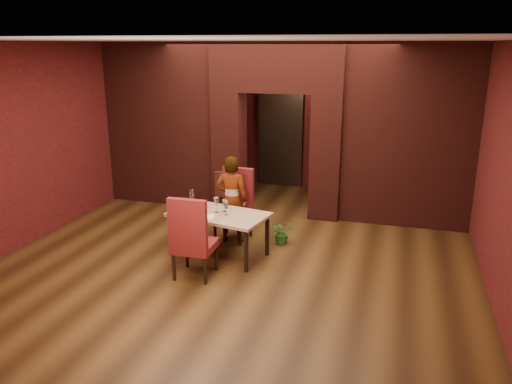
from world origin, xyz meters
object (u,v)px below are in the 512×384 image
Objects in this scene: chair_far at (233,205)px; wine_bucket at (181,206)px; dining_table at (219,234)px; wine_glass_a at (217,205)px; water_bottle at (192,199)px; person_seated at (232,200)px; potted_plant at (282,232)px; wine_glass_c at (226,208)px; chair_near at (195,236)px; wine_glass_b at (225,206)px.

wine_bucket is at bearing -116.63° from chair_far.
wine_glass_a is (-0.04, 0.03, 0.46)m from dining_table.
person_seated is at bearing 44.86° from water_bottle.
wine_glass_a is 0.58× the size of potted_plant.
wine_glass_c is at bearing -8.85° from dining_table.
potted_plant is (1.37, 0.89, -0.60)m from wine_bucket.
chair_near is 0.99m from water_bottle.
chair_near reaches higher than wine_glass_b.
wine_glass_a is (-0.05, -0.55, 0.07)m from person_seated.
chair_near is at bearing -64.65° from water_bottle.
dining_table is 0.70m from person_seated.
dining_table is at bearing 160.11° from wine_glass_c.
wine_glass_b is at bearing -139.97° from potted_plant.
person_seated is 4.68× the size of water_bottle.
chair_near reaches higher than wine_glass_c.
potted_plant is (1.30, 0.63, -0.64)m from water_bottle.
wine_glass_b is at bearing 92.39° from person_seated.
dining_table is 3.68× the size of potted_plant.
person_seated is at bearing -169.70° from potted_plant.
water_bottle is at bearing -65.76° from chair_near.
water_bottle reaches higher than wine_glass_c.
chair_near is 5.19× the size of wine_glass_a.
person_seated is 6.30× the size of wine_glass_a.
wine_glass_c is (0.14, -0.63, 0.06)m from person_seated.
person_seated is 0.49m from wine_glass_b.
person_seated is 6.84× the size of wine_glass_c.
dining_table is 0.70m from water_bottle.
potted_plant is (0.82, 0.15, -0.53)m from person_seated.
chair_near is 1.79m from potted_plant.
dining_table is at bearing 16.15° from wine_bucket.
dining_table is 0.73m from chair_far.
dining_table reaches higher than potted_plant.
person_seated is (0.02, -0.11, 0.13)m from chair_far.
wine_bucket is (-0.47, 0.61, 0.20)m from chair_near.
wine_glass_a is 0.53m from wine_bucket.
chair_far is 0.79m from water_bottle.
wine_bucket is at bearing -147.04° from potted_plant.
chair_far is 3.82× the size of water_bottle.
person_seated is at bearing -94.24° from chair_near.
person_seated reaches higher than wine_glass_a.
wine_glass_b is at bearing 29.01° from wine_glass_a.
wine_glass_c is at bearing -131.19° from potted_plant.
chair_near is at bearing 81.99° from person_seated.
wine_glass_b is 0.66m from wine_bucket.
dining_table is at bearing 84.80° from person_seated.
chair_far is 0.78m from wine_glass_c.
chair_far is at bearing 97.45° from wine_glass_b.
person_seated is at bearing 102.26° from wine_glass_c.
wine_glass_b is 1.15m from potted_plant.
chair_far is at bearing -93.39° from chair_near.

